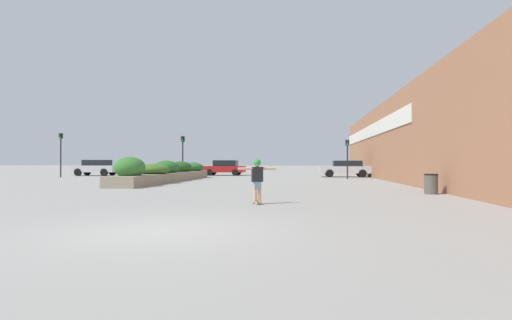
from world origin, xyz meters
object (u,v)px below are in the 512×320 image
car_rightmost (225,168)px  traffic_light_right (347,152)px  skateboard (257,202)px  skateboarder (257,176)px  car_leftmost (346,168)px  traffic_light_left (183,150)px  trash_bin (431,184)px  car_center_right (96,167)px  car_center_left (470,168)px  traffic_light_far_left (61,148)px

car_rightmost → traffic_light_right: (11.27, -7.07, 1.35)m
skateboard → skateboarder: 0.83m
car_leftmost → skateboarder: bearing=167.5°
traffic_light_left → trash_bin: bearing=-44.4°
skateboard → car_center_right: size_ratio=0.15×
skateboard → car_leftmost: (5.24, 23.66, 0.71)m
skateboarder → car_center_right: (-18.58, 24.33, -0.08)m
car_center_right → traffic_light_left: (10.18, -4.82, 1.55)m
skateboard → traffic_light_left: (-8.40, 19.52, 2.30)m
traffic_light_left → car_center_right: bearing=154.7°
skateboarder → car_center_left: (16.63, 25.91, -0.13)m
trash_bin → car_center_left: (9.93, 21.17, 0.35)m
skateboard → traffic_light_far_left: bearing=113.8°
car_rightmost → traffic_light_right: size_ratio=1.34×
skateboard → trash_bin: bearing=14.7°
trash_bin → traffic_light_left: (-15.10, 14.78, 1.94)m
traffic_light_right → skateboarder: bearing=-104.2°
car_center_left → car_center_right: (-35.21, -1.57, 0.05)m
skateboard → car_rightmost: (-6.31, 26.73, 0.72)m
skateboarder → skateboard: bearing=83.5°
skateboard → car_leftmost: bearing=57.0°
traffic_light_left → traffic_light_right: 13.36m
skateboarder → car_leftmost: (5.24, 23.66, -0.12)m
skateboarder → traffic_light_right: traffic_light_right is taller
skateboard → traffic_light_left: bearing=92.8°
traffic_light_left → skateboard: bearing=-66.7°
traffic_light_far_left → traffic_light_left: bearing=-2.0°
trash_bin → car_leftmost: bearing=94.4°
traffic_light_left → traffic_light_far_left: bearing=178.0°
car_center_left → skateboarder: bearing=147.3°
car_center_left → car_rightmost: 22.95m
car_leftmost → traffic_light_right: 4.23m
trash_bin → car_center_right: size_ratio=0.20×
car_center_left → traffic_light_far_left: bearing=99.5°
trash_bin → car_leftmost: car_leftmost is taller
trash_bin → car_center_right: 31.99m
skateboarder → car_rightmost: (-6.31, 26.73, -0.11)m
skateboard → traffic_light_left: size_ratio=0.18×
car_rightmost → car_center_right: bearing=101.1°
trash_bin → traffic_light_left: bearing=135.6°
car_rightmost → traffic_light_left: traffic_light_left is taller
traffic_light_right → traffic_light_far_left: 24.37m
traffic_light_far_left → traffic_light_right: bearing=-0.6°
car_center_left → traffic_light_left: 25.88m
car_center_right → skateboarder: bearing=-142.6°
trash_bin → car_rightmost: 25.56m
car_center_left → traffic_light_far_left: traffic_light_far_left is taller
trash_bin → car_center_right: car_center_right is taller
car_rightmost → traffic_light_right: 13.37m
trash_bin → car_rightmost: (-13.01, 22.00, 0.36)m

